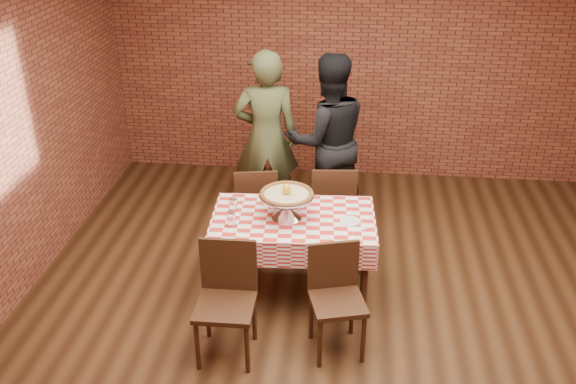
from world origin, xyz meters
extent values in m
plane|color=black|center=(0.00, 0.00, 0.00)|extent=(6.00, 6.00, 0.00)
plane|color=brown|center=(0.00, 3.00, 1.45)|extent=(5.50, 0.00, 5.50)
cube|color=#392112|center=(-0.42, 0.45, 0.38)|extent=(1.38, 0.88, 0.75)
cylinder|color=beige|center=(-0.47, 0.45, 0.97)|extent=(0.54, 0.54, 0.03)
ellipsoid|color=yellow|center=(-0.47, 0.45, 1.02)|extent=(0.09, 0.09, 0.09)
cylinder|color=white|center=(-0.90, 0.27, 0.81)|extent=(0.08, 0.08, 0.11)
cylinder|color=white|center=(-0.93, 0.51, 0.81)|extent=(0.08, 0.08, 0.11)
cylinder|color=white|center=(0.06, 0.43, 0.76)|extent=(0.18, 0.18, 0.01)
cube|color=white|center=(0.16, 0.33, 0.76)|extent=(0.06, 0.06, 0.00)
cube|color=white|center=(0.18, 0.36, 0.76)|extent=(0.06, 0.04, 0.00)
cube|color=silver|center=(-0.35, 0.77, 0.82)|extent=(0.10, 0.08, 0.13)
imported|color=#444A2A|center=(-0.83, 1.80, 0.91)|extent=(0.72, 0.53, 1.82)
imported|color=black|center=(-0.20, 1.83, 0.90)|extent=(1.03, 0.91, 1.79)
camera|label=1|loc=(0.02, -4.05, 3.32)|focal=38.95mm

